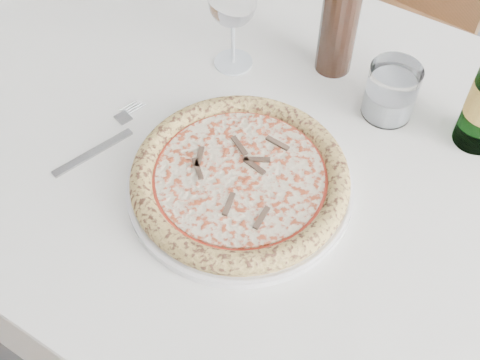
{
  "coord_description": "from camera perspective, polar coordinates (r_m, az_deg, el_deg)",
  "views": [
    {
      "loc": [
        0.15,
        -0.37,
        1.49
      ],
      "look_at": [
        -0.1,
        0.11,
        0.78
      ],
      "focal_mm": 45.0,
      "sensor_mm": 36.0,
      "label": 1
    }
  ],
  "objects": [
    {
      "name": "chair_far",
      "position": [
        1.68,
        14.76,
        16.18
      ],
      "size": [
        0.46,
        0.46,
        0.93
      ],
      "color": "brown",
      "rests_on": "floor"
    },
    {
      "name": "wine_bottle",
      "position": [
        1.04,
        9.5,
        15.15
      ],
      "size": [
        0.06,
        0.06,
        0.26
      ],
      "color": "black",
      "rests_on": "dining_table"
    },
    {
      "name": "fork",
      "position": [
        0.99,
        -12.87,
        3.6
      ],
      "size": [
        0.07,
        0.2,
        0.0
      ],
      "color": "gray",
      "rests_on": "dining_table"
    },
    {
      "name": "dining_table",
      "position": [
        1.04,
        2.54,
        0.39
      ],
      "size": [
        1.58,
        1.02,
        0.76
      ],
      "color": "brown",
      "rests_on": "floor"
    },
    {
      "name": "pizza",
      "position": [
        0.89,
        -0.0,
        0.25
      ],
      "size": [
        0.33,
        0.33,
        0.03
      ],
      "color": "#EAC873",
      "rests_on": "plate"
    },
    {
      "name": "plate",
      "position": [
        0.91,
        -0.0,
        -0.43
      ],
      "size": [
        0.34,
        0.34,
        0.02
      ],
      "color": "white",
      "rests_on": "dining_table"
    },
    {
      "name": "tumbler",
      "position": [
        1.02,
        14.08,
        7.89
      ],
      "size": [
        0.08,
        0.08,
        0.09
      ],
      "color": "white",
      "rests_on": "dining_table"
    },
    {
      "name": "wine_glass",
      "position": [
        1.02,
        -0.7,
        16.47
      ],
      "size": [
        0.08,
        0.08,
        0.18
      ],
      "color": "silver",
      "rests_on": "dining_table"
    }
  ]
}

